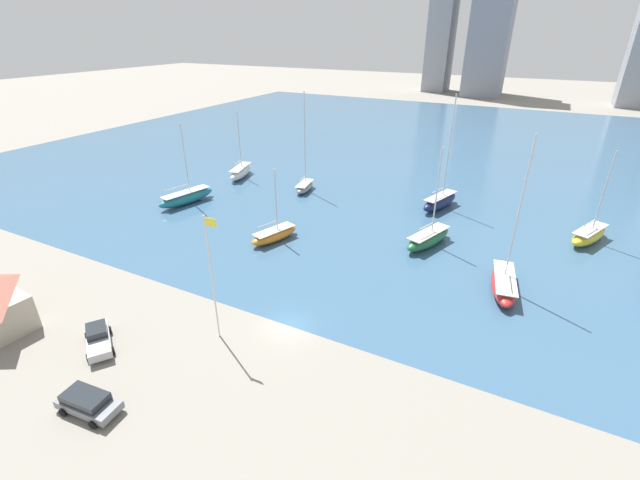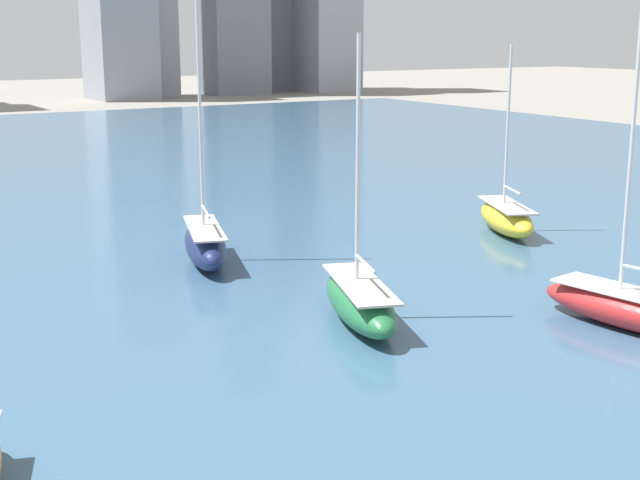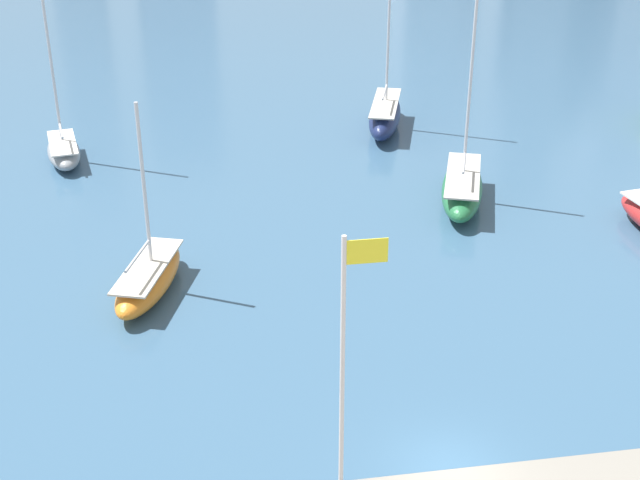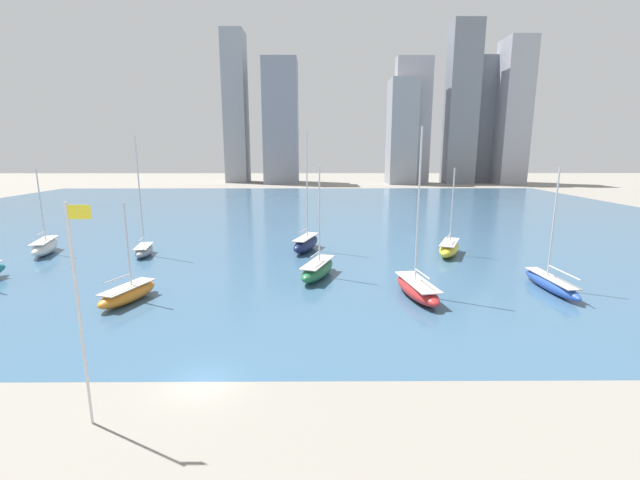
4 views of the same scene
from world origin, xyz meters
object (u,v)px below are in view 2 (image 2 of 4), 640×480
object	(u,v)px
sailboat_red	(633,307)
sailboat_navy	(205,243)
sailboat_green	(360,301)
sailboat_yellow	(506,217)

from	to	relation	value
sailboat_red	sailboat_navy	bearing A→B (deg)	110.77
sailboat_red	sailboat_green	bearing A→B (deg)	136.44
sailboat_yellow	sailboat_red	xyz separation A→B (m)	(-8.46, -17.40, -0.07)
sailboat_yellow	sailboat_navy	size ratio (longest dim) A/B	0.71
sailboat_green	sailboat_navy	size ratio (longest dim) A/B	0.75
sailboat_yellow	sailboat_red	world-z (taller)	sailboat_red
sailboat_red	sailboat_yellow	bearing A→B (deg)	55.02
sailboat_green	sailboat_red	world-z (taller)	sailboat_red
sailboat_yellow	sailboat_navy	world-z (taller)	sailboat_navy
sailboat_green	sailboat_navy	world-z (taller)	sailboat_navy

